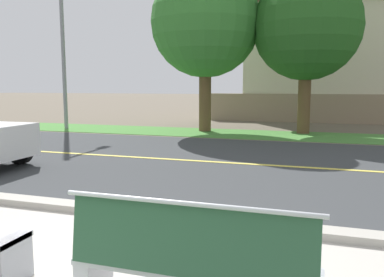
{
  "coord_description": "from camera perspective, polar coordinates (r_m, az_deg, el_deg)",
  "views": [
    {
      "loc": [
        2.17,
        -2.43,
        1.82
      ],
      "look_at": [
        0.35,
        3.32,
        1.0
      ],
      "focal_mm": 36.8,
      "sensor_mm": 36.0,
      "label": 1
    }
  ],
  "objects": [
    {
      "name": "ground_plane",
      "position": [
        10.81,
        5.71,
        -2.0
      ],
      "size": [
        140.0,
        140.0,
        0.0
      ],
      "primitive_type": "plane",
      "color": "#665B4C"
    },
    {
      "name": "curb_edge",
      "position": [
        5.54,
        -6.64,
        -10.89
      ],
      "size": [
        44.0,
        0.3,
        0.11
      ],
      "primitive_type": "cube",
      "color": "#ADA89E",
      "rests_on": "ground_plane"
    },
    {
      "name": "street_asphalt",
      "position": [
        9.37,
        3.82,
        -3.46
      ],
      "size": [
        52.0,
        8.0,
        0.01
      ],
      "primitive_type": "cube",
      "color": "#383A3D",
      "rests_on": "ground_plane"
    },
    {
      "name": "road_centre_line",
      "position": [
        9.37,
        3.82,
        -3.43
      ],
      "size": [
        48.0,
        0.14,
        0.01
      ],
      "primitive_type": "cube",
      "color": "#E0CC4C",
      "rests_on": "ground_plane"
    },
    {
      "name": "far_verge_grass",
      "position": [
        14.79,
        8.98,
        0.59
      ],
      "size": [
        48.0,
        2.8,
        0.02
      ],
      "primitive_type": "cube",
      "color": "#478438",
      "rests_on": "ground_plane"
    },
    {
      "name": "bench_right",
      "position": [
        3.13,
        -0.06,
        -18.01
      ],
      "size": [
        1.92,
        0.48,
        1.01
      ],
      "color": "silver",
      "rests_on": "ground_plane"
    },
    {
      "name": "streetlamp",
      "position": [
        17.65,
        -17.96,
        15.68
      ],
      "size": [
        0.24,
        2.1,
        7.72
      ],
      "color": "gray",
      "rests_on": "ground_plane"
    },
    {
      "name": "shade_tree_far_left",
      "position": [
        15.72,
        2.37,
        17.63
      ],
      "size": [
        4.22,
        4.22,
        6.96
      ],
      "color": "brown",
      "rests_on": "ground_plane"
    },
    {
      "name": "shade_tree_left",
      "position": [
        15.53,
        16.84,
        16.44
      ],
      "size": [
        3.98,
        3.98,
        6.56
      ],
      "color": "brown",
      "rests_on": "ground_plane"
    },
    {
      "name": "garden_wall",
      "position": [
        20.17,
        20.94,
        4.03
      ],
      "size": [
        13.0,
        0.36,
        1.4
      ],
      "primitive_type": "cube",
      "color": "gray",
      "rests_on": "ground_plane"
    },
    {
      "name": "house_across_street",
      "position": [
        23.48,
        23.96,
        10.67
      ],
      "size": [
        13.16,
        6.91,
        6.5
      ],
      "color": "beige",
      "rests_on": "ground_plane"
    }
  ]
}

